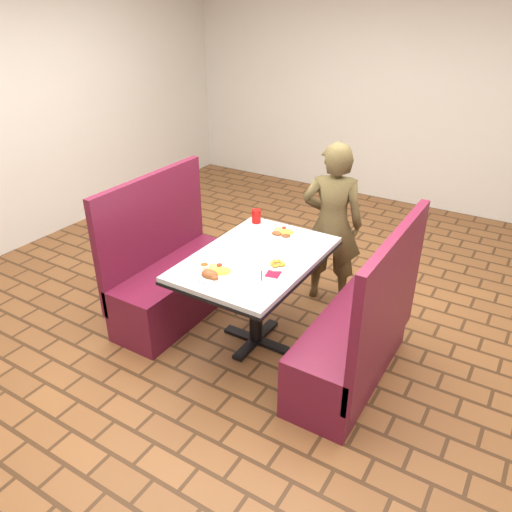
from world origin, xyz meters
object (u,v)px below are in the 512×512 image
(near_dinner_plate, at_px, (215,271))
(red_tumbler, at_px, (256,216))
(booth_bench_left, at_px, (173,278))
(far_dinner_plate, at_px, (283,232))
(diner_person, at_px, (332,224))
(dining_table, at_px, (256,268))
(booth_bench_right, at_px, (357,340))
(plantain_plate, at_px, (277,265))

(near_dinner_plate, xyz_separation_m, red_tumbler, (-0.21, 0.87, 0.02))
(booth_bench_left, distance_m, near_dinner_plate, 0.92)
(booth_bench_left, bearing_deg, far_dinner_plate, 27.52)
(diner_person, relative_size, far_dinner_plate, 5.80)
(dining_table, xyz_separation_m, far_dinner_plate, (-0.01, 0.41, 0.12))
(near_dinner_plate, distance_m, far_dinner_plate, 0.78)
(red_tumbler, bearing_deg, booth_bench_right, -24.46)
(far_dinner_plate, bearing_deg, dining_table, -88.57)
(booth_bench_right, relative_size, far_dinner_plate, 4.98)
(booth_bench_right, bearing_deg, diner_person, 124.12)
(dining_table, bearing_deg, far_dinner_plate, 91.43)
(diner_person, distance_m, plantain_plate, 0.95)
(diner_person, bearing_deg, near_dinner_plate, 58.87)
(plantain_plate, bearing_deg, dining_table, 165.64)
(diner_person, bearing_deg, dining_table, 59.39)
(booth_bench_left, relative_size, diner_person, 0.86)
(dining_table, xyz_separation_m, plantain_plate, (0.20, -0.05, 0.11))
(booth_bench_left, bearing_deg, plantain_plate, -2.93)
(plantain_plate, relative_size, red_tumbler, 1.52)
(red_tumbler, bearing_deg, plantain_plate, -47.62)
(far_dinner_plate, xyz_separation_m, plantain_plate, (0.21, -0.46, -0.01))
(booth_bench_right, relative_size, plantain_plate, 7.20)
(booth_bench_left, bearing_deg, booth_bench_right, 0.00)
(far_dinner_plate, relative_size, red_tumbler, 2.20)
(far_dinner_plate, distance_m, red_tumbler, 0.31)
(booth_bench_left, distance_m, booth_bench_right, 1.60)
(near_dinner_plate, bearing_deg, dining_table, 76.04)
(booth_bench_left, relative_size, near_dinner_plate, 4.40)
(dining_table, distance_m, plantain_plate, 0.23)
(dining_table, relative_size, far_dinner_plate, 5.03)
(booth_bench_right, xyz_separation_m, diner_person, (-0.61, 0.89, 0.37))
(diner_person, bearing_deg, red_tumbler, 19.83)
(dining_table, height_order, far_dinner_plate, far_dinner_plate)
(booth_bench_left, xyz_separation_m, booth_bench_right, (1.60, 0.00, 0.00))
(near_dinner_plate, xyz_separation_m, plantain_plate, (0.29, 0.32, -0.02))
(booth_bench_right, distance_m, diner_person, 1.14)
(near_dinner_plate, bearing_deg, diner_person, 77.30)
(booth_bench_right, relative_size, near_dinner_plate, 4.40)
(diner_person, bearing_deg, booth_bench_right, 105.69)
(dining_table, relative_size, near_dinner_plate, 4.44)
(booth_bench_right, distance_m, near_dinner_plate, 1.06)
(diner_person, distance_m, near_dinner_plate, 1.30)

